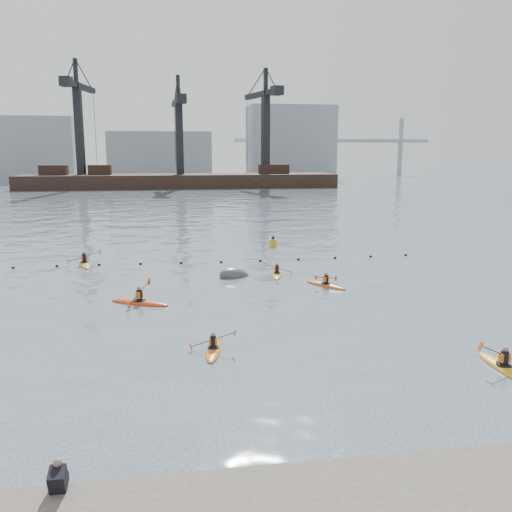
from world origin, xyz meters
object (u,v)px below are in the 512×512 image
object	(u,v)px
kayaker_0	(213,349)
kayaker_3	(277,274)
kayaker_4	(326,285)
kayaker_5	(84,263)
kayaker_2	(140,302)
mooring_buoy	(235,276)
kayaker_1	(504,367)
nav_buoy	(273,243)

from	to	relation	value
kayaker_0	kayaker_3	distance (m)	14.59
kayaker_4	kayaker_5	size ratio (longest dim) A/B	0.78
kayaker_2	kayaker_4	xyz separation A→B (m)	(11.31, 2.25, -0.01)
kayaker_4	mooring_buoy	xyz separation A→B (m)	(-5.31, 3.62, -0.10)
kayaker_1	kayaker_4	bearing A→B (deg)	102.92
nav_buoy	kayaker_4	bearing A→B (deg)	-87.84
kayaker_3	kayaker_4	size ratio (longest dim) A/B	1.06
kayaker_2	kayaker_3	xyz separation A→B (m)	(8.87, 5.70, -0.02)
kayaker_0	kayaker_5	distance (m)	20.77
kayaker_0	kayaker_2	bearing A→B (deg)	122.51
kayaker_0	mooring_buoy	world-z (taller)	kayaker_0
kayaker_1	kayaker_4	size ratio (longest dim) A/B	1.13
kayaker_5	nav_buoy	xyz separation A→B (m)	(15.32, 5.54, 0.24)
kayaker_4	nav_buoy	bearing A→B (deg)	-122.51
kayaker_5	kayaker_2	bearing A→B (deg)	-82.01
kayaker_2	kayaker_0	bearing A→B (deg)	-129.10
kayaker_0	nav_buoy	xyz separation A→B (m)	(7.32, 24.71, 0.26)
kayaker_1	kayaker_5	bearing A→B (deg)	130.04
kayaker_0	kayaker_3	size ratio (longest dim) A/B	0.97
kayaker_5	mooring_buoy	distance (m)	11.89
kayaker_3	kayaker_4	world-z (taller)	kayaker_3
kayaker_0	kayaker_4	distance (m)	12.80
kayaker_1	kayaker_2	xyz separation A→B (m)	(-14.35, 11.58, 0.01)
nav_buoy	kayaker_2	bearing A→B (deg)	-122.53
kayaker_1	kayaker_3	bearing A→B (deg)	108.08
kayaker_1	kayaker_2	bearing A→B (deg)	141.59
mooring_buoy	kayaker_3	bearing A→B (deg)	-3.48
kayaker_4	kayaker_5	bearing A→B (deg)	-64.44
nav_buoy	mooring_buoy	bearing A→B (deg)	-113.39
kayaker_1	mooring_buoy	xyz separation A→B (m)	(-8.35, 17.45, -0.10)
kayaker_4	kayaker_2	bearing A→B (deg)	-23.44
kayaker_3	mooring_buoy	world-z (taller)	kayaker_3
kayaker_2	kayaker_3	distance (m)	10.54
kayaker_4	kayaker_5	xyz separation A→B (m)	(-15.87, 9.08, 0.02)
kayaker_3	kayaker_5	size ratio (longest dim) A/B	0.83
kayaker_5	mooring_buoy	world-z (taller)	kayaker_5
kayaker_0	kayaker_2	world-z (taller)	kayaker_2
kayaker_2	mooring_buoy	distance (m)	8.39
kayaker_2	kayaker_5	size ratio (longest dim) A/B	0.93
kayaker_0	kayaker_5	bearing A→B (deg)	121.54
kayaker_2	mooring_buoy	world-z (taller)	kayaker_2
kayaker_3	nav_buoy	xyz separation A→B (m)	(1.88, 11.17, 0.26)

